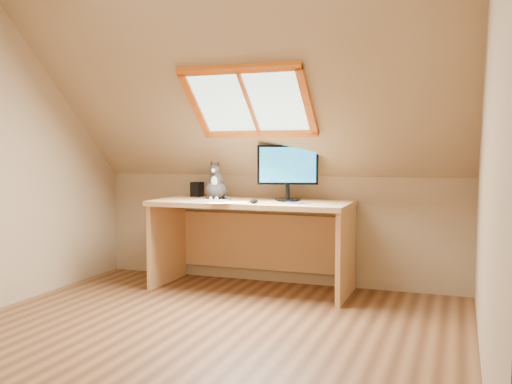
% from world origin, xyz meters
% --- Properties ---
extents(ground, '(3.50, 3.50, 0.00)m').
position_xyz_m(ground, '(0.00, 0.00, 0.00)').
color(ground, brown).
rests_on(ground, ground).
extents(room_shell, '(3.52, 3.52, 2.41)m').
position_xyz_m(room_shell, '(0.00, -0.09, 1.43)').
color(room_shell, tan).
rests_on(room_shell, ground).
extents(desk, '(1.74, 0.76, 0.79)m').
position_xyz_m(desk, '(-0.11, 1.45, 0.56)').
color(desk, tan).
rests_on(desk, ground).
extents(monitor, '(0.52, 0.22, 0.49)m').
position_xyz_m(monitor, '(0.20, 1.47, 1.07)').
color(monitor, black).
rests_on(monitor, desk).
extents(cat, '(0.22, 0.26, 0.35)m').
position_xyz_m(cat, '(-0.47, 1.43, 0.92)').
color(cat, '#383332').
rests_on(cat, desk).
extents(desk_speaker, '(0.11, 0.11, 0.14)m').
position_xyz_m(desk_speaker, '(-0.76, 1.63, 0.86)').
color(desk_speaker, black).
rests_on(desk_speaker, desk).
extents(graphics_tablet, '(0.30, 0.24, 0.01)m').
position_xyz_m(graphics_tablet, '(-0.41, 1.18, 0.80)').
color(graphics_tablet, '#B2B2B7').
rests_on(graphics_tablet, desk).
extents(mouse, '(0.07, 0.11, 0.03)m').
position_xyz_m(mouse, '(-0.00, 1.15, 0.81)').
color(mouse, black).
rests_on(mouse, desk).
extents(papers, '(0.35, 0.30, 0.01)m').
position_xyz_m(papers, '(-0.16, 1.12, 0.80)').
color(papers, white).
rests_on(papers, desk).
extents(cables, '(0.51, 0.26, 0.01)m').
position_xyz_m(cables, '(0.23, 1.26, 0.80)').
color(cables, silver).
rests_on(cables, desk).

